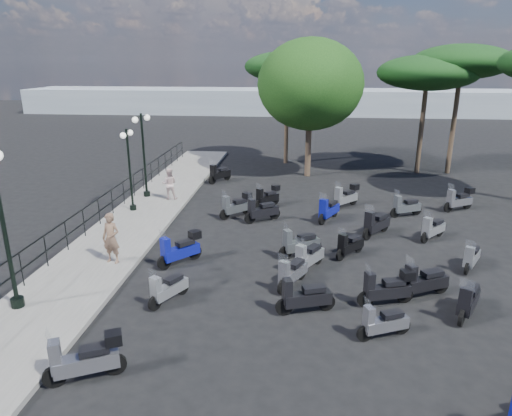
# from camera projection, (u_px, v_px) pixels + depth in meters

# --- Properties ---
(ground) EXTENTS (120.00, 120.00, 0.00)m
(ground) POSITION_uv_depth(u_px,v_px,m) (286.00, 255.00, 16.30)
(ground) COLOR black
(ground) RESTS_ON ground
(sidewalk) EXTENTS (3.00, 30.00, 0.15)m
(sidewalk) POSITION_uv_depth(u_px,v_px,m) (138.00, 219.00, 19.72)
(sidewalk) COLOR #63615F
(sidewalk) RESTS_ON ground
(railing) EXTENTS (0.04, 26.04, 1.10)m
(railing) POSITION_uv_depth(u_px,v_px,m) (105.00, 202.00, 19.40)
(railing) COLOR black
(railing) RESTS_ON sidewalk
(lamp_post_0) EXTENTS (0.66, 1.24, 4.43)m
(lamp_post_0) POSITION_uv_depth(u_px,v_px,m) (3.00, 221.00, 11.86)
(lamp_post_0) COLOR black
(lamp_post_0) RESTS_ON sidewalk
(lamp_post_1) EXTENTS (0.29, 1.09, 3.68)m
(lamp_post_1) POSITION_uv_depth(u_px,v_px,m) (129.00, 165.00, 20.10)
(lamp_post_1) COLOR black
(lamp_post_1) RESTS_ON sidewalk
(lamp_post_2) EXTENTS (0.57, 1.16, 4.09)m
(lamp_post_2) POSITION_uv_depth(u_px,v_px,m) (144.00, 150.00, 22.11)
(lamp_post_2) COLOR black
(lamp_post_2) RESTS_ON sidewalk
(woman) EXTENTS (0.70, 0.53, 1.73)m
(woman) POSITION_uv_depth(u_px,v_px,m) (111.00, 238.00, 15.15)
(woman) COLOR brown
(woman) RESTS_ON sidewalk
(pedestrian_far) EXTENTS (0.81, 0.67, 1.52)m
(pedestrian_far) POSITION_uv_depth(u_px,v_px,m) (169.00, 184.00, 22.14)
(pedestrian_far) COLOR #C6A9A7
(pedestrian_far) RESTS_ON sidewalk
(scooter_0) EXTENTS (1.63, 0.96, 1.39)m
(scooter_0) POSITION_uv_depth(u_px,v_px,m) (85.00, 359.00, 9.82)
(scooter_0) COLOR black
(scooter_0) RESTS_ON ground
(scooter_1) EXTENTS (0.89, 1.41, 1.24)m
(scooter_1) POSITION_uv_depth(u_px,v_px,m) (168.00, 289.00, 13.02)
(scooter_1) COLOR black
(scooter_1) RESTS_ON ground
(scooter_2) EXTENTS (1.29, 1.40, 1.39)m
(scooter_2) POSITION_uv_depth(u_px,v_px,m) (180.00, 250.00, 15.47)
(scooter_2) COLOR black
(scooter_2) RESTS_ON ground
(scooter_3) EXTENTS (1.49, 1.07, 1.37)m
(scooter_3) POSITION_uv_depth(u_px,v_px,m) (262.00, 211.00, 19.55)
(scooter_3) COLOR black
(scooter_3) RESTS_ON ground
(scooter_4) EXTENTS (1.15, 1.28, 1.25)m
(scooter_4) POSITION_uv_depth(u_px,v_px,m) (267.00, 197.00, 21.53)
(scooter_4) COLOR black
(scooter_4) RESTS_ON ground
(scooter_5) EXTENTS (1.07, 1.52, 1.39)m
(scooter_5) POSITION_uv_depth(u_px,v_px,m) (219.00, 174.00, 25.83)
(scooter_5) COLOR black
(scooter_5) RESTS_ON ground
(scooter_7) EXTENTS (1.66, 0.76, 1.36)m
(scooter_7) POSITION_uv_depth(u_px,v_px,m) (304.00, 297.00, 12.48)
(scooter_7) COLOR black
(scooter_7) RESTS_ON ground
(scooter_8) EXTENTS (1.01, 1.47, 1.34)m
(scooter_8) POSITION_uv_depth(u_px,v_px,m) (308.00, 257.00, 15.01)
(scooter_8) COLOR black
(scooter_8) RESTS_ON ground
(scooter_9) EXTENTS (1.53, 0.99, 1.36)m
(scooter_9) POSITION_uv_depth(u_px,v_px,m) (300.00, 244.00, 16.08)
(scooter_9) COLOR black
(scooter_9) RESTS_ON ground
(scooter_10) EXTENTS (1.34, 1.28, 1.34)m
(scooter_10) POSITION_uv_depth(u_px,v_px,m) (236.00, 206.00, 20.11)
(scooter_10) COLOR black
(scooter_10) RESTS_ON ground
(scooter_12) EXTENTS (1.64, 0.75, 1.34)m
(scooter_12) POSITION_uv_depth(u_px,v_px,m) (387.00, 289.00, 12.88)
(scooter_12) COLOR black
(scooter_12) RESTS_ON ground
(scooter_13) EXTENTS (0.93, 1.50, 1.31)m
(scooter_13) POSITION_uv_depth(u_px,v_px,m) (292.00, 273.00, 13.92)
(scooter_13) COLOR black
(scooter_13) RESTS_ON ground
(scooter_14) EXTENTS (1.07, 1.20, 1.21)m
(scooter_14) POSITION_uv_depth(u_px,v_px,m) (350.00, 245.00, 16.09)
(scooter_14) COLOR black
(scooter_14) RESTS_ON ground
(scooter_15) EXTENTS (0.99, 1.60, 1.40)m
(scooter_15) POSITION_uv_depth(u_px,v_px,m) (328.00, 210.00, 19.64)
(scooter_15) COLOR black
(scooter_15) RESTS_ON ground
(scooter_16) EXTENTS (1.30, 1.32, 1.35)m
(scooter_16) POSITION_uv_depth(u_px,v_px,m) (346.00, 197.00, 21.46)
(scooter_16) COLOR black
(scooter_16) RESTS_ON ground
(scooter_18) EXTENTS (1.43, 0.77, 1.20)m
(scooter_18) POSITION_uv_depth(u_px,v_px,m) (383.00, 323.00, 11.36)
(scooter_18) COLOR black
(scooter_18) RESTS_ON ground
(scooter_19) EXTENTS (1.62, 0.93, 1.39)m
(scooter_19) POSITION_uv_depth(u_px,v_px,m) (424.00, 282.00, 13.32)
(scooter_19) COLOR black
(scooter_19) RESTS_ON ground
(scooter_20) EXTENTS (1.23, 1.46, 1.43)m
(scooter_20) POSITION_uv_depth(u_px,v_px,m) (376.00, 224.00, 17.95)
(scooter_20) COLOR black
(scooter_20) RESTS_ON ground
(scooter_21) EXTENTS (1.16, 1.23, 1.27)m
(scooter_21) POSITION_uv_depth(u_px,v_px,m) (433.00, 229.00, 17.59)
(scooter_21) COLOR black
(scooter_21) RESTS_ON ground
(scooter_24) EXTENTS (0.99, 1.52, 1.35)m
(scooter_24) POSITION_uv_depth(u_px,v_px,m) (468.00, 301.00, 12.30)
(scooter_24) COLOR black
(scooter_24) RESTS_ON ground
(scooter_25) EXTENTS (0.88, 1.33, 1.19)m
(scooter_25) POSITION_uv_depth(u_px,v_px,m) (471.00, 258.00, 15.12)
(scooter_25) COLOR black
(scooter_25) RESTS_ON ground
(scooter_26) EXTENTS (1.50, 0.86, 1.28)m
(scooter_26) POSITION_uv_depth(u_px,v_px,m) (406.00, 207.00, 20.20)
(scooter_26) COLOR black
(scooter_26) RESTS_ON ground
(scooter_27) EXTENTS (1.53, 1.02, 1.35)m
(scooter_27) POSITION_uv_depth(u_px,v_px,m) (459.00, 200.00, 20.98)
(scooter_27) COLOR black
(scooter_27) RESTS_ON ground
(broadleaf_tree) EXTENTS (6.04, 6.04, 7.88)m
(broadleaf_tree) POSITION_uv_depth(u_px,v_px,m) (310.00, 85.00, 25.78)
(broadleaf_tree) COLOR #38281E
(broadleaf_tree) RESTS_ON ground
(pine_0) EXTENTS (5.83, 5.83, 6.96)m
(pine_0) POSITION_uv_depth(u_px,v_px,m) (428.00, 73.00, 26.39)
(pine_0) COLOR #38281E
(pine_0) RESTS_ON ground
(pine_1) EXTENTS (5.63, 5.63, 7.53)m
(pine_1) POSITION_uv_depth(u_px,v_px,m) (462.00, 62.00, 26.06)
(pine_1) COLOR #38281E
(pine_1) RESTS_ON ground
(pine_2) EXTENTS (5.50, 5.50, 7.19)m
(pine_2) POSITION_uv_depth(u_px,v_px,m) (288.00, 67.00, 28.87)
(pine_2) COLOR #38281E
(pine_2) RESTS_ON ground
(distant_hills) EXTENTS (70.00, 8.00, 3.00)m
(distant_hills) POSITION_uv_depth(u_px,v_px,m) (299.00, 101.00, 58.40)
(distant_hills) COLOR gray
(distant_hills) RESTS_ON ground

